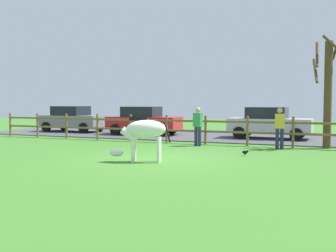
{
  "coord_description": "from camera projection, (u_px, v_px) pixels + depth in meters",
  "views": [
    {
      "loc": [
        5.12,
        -11.74,
        1.87
      ],
      "look_at": [
        0.08,
        0.63,
        1.05
      ],
      "focal_mm": 42.42,
      "sensor_mm": 36.0,
      "label": 1
    }
  ],
  "objects": [
    {
      "name": "paddock_fence",
      "position": [
        186.0,
        127.0,
        17.79
      ],
      "size": [
        20.43,
        0.11,
        1.27
      ],
      "color": "brown",
      "rests_on": "ground_plane"
    },
    {
      "name": "parking_asphalt",
      "position": [
        227.0,
        136.0,
        21.48
      ],
      "size": [
        28.0,
        7.4,
        0.05
      ],
      "primitive_type": "cube",
      "color": "#47474C",
      "rests_on": "ground_plane"
    },
    {
      "name": "zebra",
      "position": [
        143.0,
        132.0,
        12.28
      ],
      "size": [
        1.89,
        0.84,
        1.41
      ],
      "color": "white",
      "rests_on": "ground_plane"
    },
    {
      "name": "parked_car_grey",
      "position": [
        72.0,
        119.0,
        24.31
      ],
      "size": [
        4.02,
        1.91,
        1.56
      ],
      "color": "slate",
      "rests_on": "parking_asphalt"
    },
    {
      "name": "ground_plane",
      "position": [
        158.0,
        159.0,
        12.89
      ],
      "size": [
        60.0,
        60.0,
        0.0
      ],
      "primitive_type": "plane",
      "color": "#3D7528"
    },
    {
      "name": "parked_car_red",
      "position": [
        143.0,
        120.0,
        22.04
      ],
      "size": [
        4.07,
        2.01,
        1.56
      ],
      "color": "red",
      "rests_on": "parking_asphalt"
    },
    {
      "name": "parked_car_silver",
      "position": [
        269.0,
        123.0,
        19.73
      ],
      "size": [
        4.05,
        1.98,
        1.56
      ],
      "color": "#B7BABF",
      "rests_on": "parking_asphalt"
    },
    {
      "name": "visitor_left_of_tree",
      "position": [
        198.0,
        125.0,
        16.78
      ],
      "size": [
        0.4,
        0.3,
        1.64
      ],
      "color": "#232847",
      "rests_on": "ground_plane"
    },
    {
      "name": "bare_tree",
      "position": [
        328.0,
        89.0,
        15.83
      ],
      "size": [
        1.15,
        1.12,
        4.58
      ],
      "color": "#513A23",
      "rests_on": "ground_plane"
    },
    {
      "name": "crow_on_grass",
      "position": [
        245.0,
        152.0,
        13.74
      ],
      "size": [
        0.21,
        0.1,
        0.2
      ],
      "color": "black",
      "rests_on": "ground_plane"
    },
    {
      "name": "visitor_right_of_tree",
      "position": [
        280.0,
        126.0,
        15.66
      ],
      "size": [
        0.39,
        0.28,
        1.64
      ],
      "color": "#232847",
      "rests_on": "ground_plane"
    }
  ]
}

